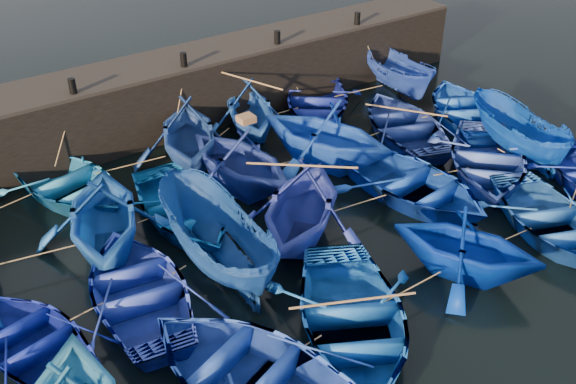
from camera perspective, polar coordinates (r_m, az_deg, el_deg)
ground at (r=17.75m, az=5.99°, el=-6.51°), size 120.00×120.00×0.00m
quay_wall at (r=24.71m, az=-9.90°, el=8.63°), size 26.00×2.50×2.50m
quay_top at (r=24.21m, az=-10.19°, el=11.46°), size 26.00×2.50×0.12m
bollard_1 at (r=22.04m, az=-18.62°, el=8.92°), size 0.24×0.24×0.50m
bollard_2 at (r=23.34m, az=-9.27°, el=11.54°), size 0.24×0.24×0.50m
bollard_3 at (r=25.21m, az=-0.96°, el=13.58°), size 0.24×0.24×0.50m
bollard_4 at (r=27.54m, az=6.18°, el=15.10°), size 0.24×0.24×0.50m
boat_1 at (r=21.28m, az=-19.00°, el=0.74°), size 4.75×5.73×1.03m
boat_2 at (r=21.92m, az=-8.90°, el=5.29°), size 5.43×5.74×2.39m
boat_3 at (r=23.58m, az=-3.44°, el=7.41°), size 4.85×5.16×2.17m
boat_4 at (r=25.34m, az=2.56°, el=7.96°), size 6.12×6.35×1.07m
boat_5 at (r=27.53m, az=9.83°, el=10.29°), size 2.27×4.52×1.67m
boat_7 at (r=18.19m, az=-16.08°, el=-1.88°), size 5.42×5.79×2.45m
boat_8 at (r=19.25m, az=-9.38°, el=-1.38°), size 3.88×5.18×1.03m
boat_9 at (r=20.18m, az=-4.33°, el=3.00°), size 4.58×5.08×2.37m
boat_10 at (r=21.51m, az=3.38°, el=5.29°), size 5.65×6.01×2.52m
boat_11 at (r=24.03m, az=10.32°, el=5.96°), size 5.16×6.05×1.06m
boat_12 at (r=25.79m, az=15.40°, el=7.17°), size 5.48×6.03×1.02m
boat_13 at (r=16.11m, az=-21.76°, el=-12.11°), size 3.81×4.72×0.87m
boat_14 at (r=16.56m, az=-13.09°, el=-8.39°), size 4.30×5.49×1.04m
boat_15 at (r=17.02m, az=-6.52°, el=-4.27°), size 2.10×5.18×1.98m
boat_16 at (r=17.86m, az=1.20°, el=-1.10°), size 6.16×6.07×2.46m
boat_17 at (r=20.40m, az=11.08°, el=0.69°), size 4.38×5.69×1.09m
boat_18 at (r=22.30m, az=17.26°, el=2.72°), size 6.41×6.43×1.10m
boat_19 at (r=23.64m, az=19.64°, el=4.94°), size 2.43×4.71×1.74m
boat_21 at (r=14.18m, az=-3.11°, el=-15.83°), size 5.62×6.56×1.15m
boat_22 at (r=15.38m, az=5.69°, el=-11.19°), size 5.89×6.51×1.11m
boat_23 at (r=17.32m, az=15.63°, el=-4.53°), size 4.86×5.08×2.07m
boat_24 at (r=20.02m, az=22.29°, el=-2.25°), size 5.02×5.80×1.01m
wooden_crate at (r=19.71m, az=-3.74°, el=6.51°), size 0.49×0.45×0.21m
mooring_ropes at (r=20.64m, az=-3.47°, el=2.79°), size 18.24×11.64×2.10m
loose_oars at (r=19.53m, az=3.49°, el=3.79°), size 10.35×12.14×1.45m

